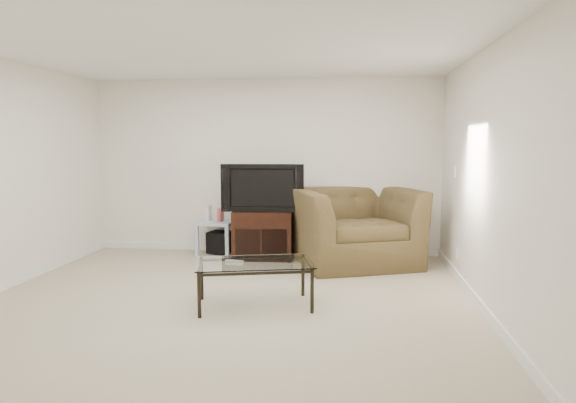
# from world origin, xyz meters

# --- Properties ---
(floor) EXTENTS (5.00, 5.00, 0.00)m
(floor) POSITION_xyz_m (0.00, 0.00, 0.00)
(floor) COLOR tan
(floor) RESTS_ON ground
(ceiling) EXTENTS (5.00, 5.00, 0.00)m
(ceiling) POSITION_xyz_m (0.00, 0.00, 2.50)
(ceiling) COLOR white
(ceiling) RESTS_ON ground
(wall_back) EXTENTS (5.00, 0.02, 2.50)m
(wall_back) POSITION_xyz_m (0.00, 2.50, 1.25)
(wall_back) COLOR silver
(wall_back) RESTS_ON ground
(wall_right) EXTENTS (0.02, 5.00, 2.50)m
(wall_right) POSITION_xyz_m (2.50, 0.00, 1.25)
(wall_right) COLOR silver
(wall_right) RESTS_ON ground
(plate_back) EXTENTS (0.12, 0.02, 0.12)m
(plate_back) POSITION_xyz_m (-1.40, 2.49, 1.25)
(plate_back) COLOR white
(plate_back) RESTS_ON wall_back
(plate_right_switch) EXTENTS (0.02, 0.09, 0.13)m
(plate_right_switch) POSITION_xyz_m (2.49, 1.60, 1.25)
(plate_right_switch) COLOR white
(plate_right_switch) RESTS_ON wall_right
(plate_right_outlet) EXTENTS (0.02, 0.08, 0.12)m
(plate_right_outlet) POSITION_xyz_m (2.49, 1.30, 0.30)
(plate_right_outlet) COLOR white
(plate_right_outlet) RESTS_ON wall_right
(tv_stand) EXTENTS (0.82, 0.59, 0.67)m
(tv_stand) POSITION_xyz_m (0.06, 2.07, 0.34)
(tv_stand) COLOR black
(tv_stand) RESTS_ON floor
(dvd_player) EXTENTS (0.48, 0.35, 0.07)m
(dvd_player) POSITION_xyz_m (0.06, 2.03, 0.56)
(dvd_player) COLOR black
(dvd_player) RESTS_ON tv_stand
(television) EXTENTS (1.05, 0.27, 0.64)m
(television) POSITION_xyz_m (0.06, 2.04, 0.99)
(television) COLOR black
(television) RESTS_ON tv_stand
(side_table) EXTENTS (0.54, 0.54, 0.48)m
(side_table) POSITION_xyz_m (-0.66, 2.28, 0.24)
(side_table) COLOR silver
(side_table) RESTS_ON floor
(subwoofer) EXTENTS (0.36, 0.36, 0.30)m
(subwoofer) POSITION_xyz_m (-0.62, 2.30, 0.17)
(subwoofer) COLOR black
(subwoofer) RESTS_ON floor
(game_console) EXTENTS (0.05, 0.16, 0.22)m
(game_console) POSITION_xyz_m (-0.78, 2.27, 0.59)
(game_console) COLOR white
(game_console) RESTS_ON side_table
(game_case) EXTENTS (0.07, 0.15, 0.19)m
(game_case) POSITION_xyz_m (-0.60, 2.25, 0.57)
(game_case) COLOR #CC4C4C
(game_case) RESTS_ON side_table
(recliner) EXTENTS (1.78, 1.46, 1.33)m
(recliner) POSITION_xyz_m (1.30, 1.92, 0.67)
(recliner) COLOR #4F2D1C
(recliner) RESTS_ON floor
(coffee_table) EXTENTS (1.25, 0.89, 0.44)m
(coffee_table) POSITION_xyz_m (0.32, -0.00, 0.22)
(coffee_table) COLOR black
(coffee_table) RESTS_ON floor
(remote) EXTENTS (0.18, 0.08, 0.02)m
(remote) POSITION_xyz_m (0.12, -0.04, 0.45)
(remote) COLOR #B2B2B7
(remote) RESTS_ON coffee_table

